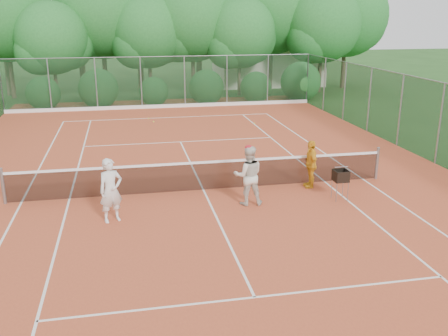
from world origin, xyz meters
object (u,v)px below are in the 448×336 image
Objects in this scene: player_yellow at (311,164)px; ball_hopper at (341,176)px; player_white at (111,190)px; player_center_grp at (248,175)px.

ball_hopper is (0.47, -1.27, -0.04)m from player_yellow.
player_white is at bearing -72.78° from player_yellow.
player_white reaches higher than ball_hopper.
player_white is at bearing -172.61° from player_center_grp.
player_yellow is 1.67× the size of ball_hopper.
player_white is 1.89× the size of ball_hopper.
player_white is at bearing 158.24° from ball_hopper.
player_yellow is (2.33, 1.09, -0.12)m from player_center_grp.
player_yellow reaches higher than ball_hopper.
player_yellow is at bearing 85.65° from ball_hopper.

